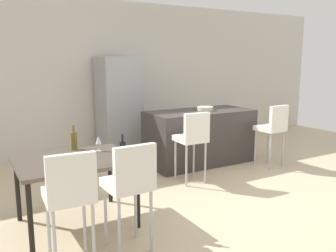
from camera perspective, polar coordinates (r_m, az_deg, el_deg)
name	(u,v)px	position (r m, az deg, el deg)	size (l,w,h in m)	color
ground_plane	(213,186)	(5.20, 7.26, -9.55)	(10.00, 10.00, 0.00)	#C6B28E
back_wall	(130,76)	(7.33, -6.02, 7.89)	(10.00, 0.12, 2.90)	beige
kitchen_island	(200,137)	(6.23, 5.09, -1.73)	(1.85, 0.86, 0.92)	#383330
bar_chair_left	(193,136)	(5.14, 3.98, -1.63)	(0.42, 0.42, 1.05)	white
bar_chair_middle	(273,126)	(6.17, 16.47, 0.01)	(0.42, 0.42, 1.05)	white
dining_table	(75,165)	(3.96, -14.66, -6.07)	(1.20, 0.94, 0.74)	#4C4238
dining_chair_near	(70,192)	(3.12, -15.44, -10.09)	(0.42, 0.42, 1.05)	white
dining_chair_far	(130,181)	(3.29, -6.08, -8.70)	(0.41, 0.41, 1.05)	white
wine_bottle_far	(123,151)	(3.70, -7.25, -4.04)	(0.06, 0.06, 0.29)	black
wine_bottle_right	(74,140)	(4.32, -14.83, -2.22)	(0.08, 0.08, 0.29)	brown
wine_glass_left	(98,140)	(4.19, -11.09, -2.28)	(0.07, 0.07, 0.17)	silver
refrigerator	(119,106)	(6.80, -7.91, 3.16)	(0.72, 0.68, 1.84)	#939699
fruit_bowl	(205,109)	(6.17, 5.94, 2.79)	(0.28, 0.28, 0.07)	beige
potted_plant	(229,125)	(8.27, 9.80, 0.23)	(0.36, 0.36, 0.56)	#996B4C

